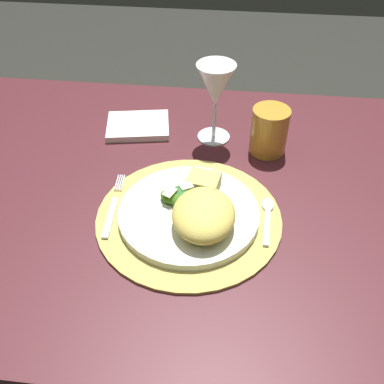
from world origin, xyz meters
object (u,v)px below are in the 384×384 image
(spoon, at_px, (268,213))
(dining_table, at_px, (177,233))
(amber_tumbler, at_px, (269,131))
(napkin, at_px, (138,126))
(wine_glass, at_px, (215,88))
(dinner_plate, at_px, (189,213))
(fork, at_px, (113,208))

(spoon, bearing_deg, dining_table, 162.02)
(amber_tumbler, bearing_deg, napkin, 170.27)
(dining_table, xyz_separation_m, wine_glass, (0.06, 0.18, 0.25))
(dinner_plate, relative_size, fork, 1.50)
(spoon, distance_m, napkin, 0.39)
(fork, relative_size, amber_tumbler, 1.70)
(fork, bearing_deg, dinner_plate, -1.04)
(napkin, bearing_deg, amber_tumbler, -9.73)
(dinner_plate, relative_size, amber_tumbler, 2.54)
(dinner_plate, relative_size, napkin, 1.81)
(spoon, bearing_deg, dinner_plate, -171.58)
(dining_table, height_order, fork, fork)
(fork, relative_size, wine_glass, 0.97)
(napkin, bearing_deg, wine_glass, -5.14)
(dining_table, distance_m, wine_glass, 0.32)
(dining_table, bearing_deg, spoon, -17.98)
(dinner_plate, bearing_deg, dining_table, 114.90)
(amber_tumbler, bearing_deg, fork, -141.55)
(spoon, distance_m, wine_glass, 0.29)
(dinner_plate, xyz_separation_m, wine_glass, (0.02, 0.26, 0.11))
(dinner_plate, distance_m, spoon, 0.14)
(dining_table, bearing_deg, amber_tumbler, 39.71)
(dining_table, relative_size, wine_glass, 7.25)
(spoon, bearing_deg, amber_tumbler, 89.66)
(fork, height_order, amber_tumbler, amber_tumbler)
(dining_table, bearing_deg, napkin, 119.99)
(dining_table, bearing_deg, dinner_plate, -65.10)
(dining_table, relative_size, spoon, 10.41)
(dinner_plate, bearing_deg, napkin, 118.59)
(amber_tumbler, bearing_deg, wine_glass, 163.68)
(wine_glass, relative_size, amber_tumbler, 1.75)
(fork, distance_m, napkin, 0.28)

